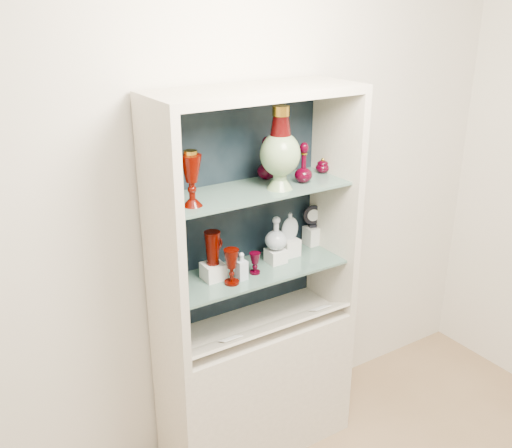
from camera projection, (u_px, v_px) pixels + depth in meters
wall_back at (233, 192)px, 2.85m from camera, size 3.50×0.02×2.80m
cabinet_base at (256, 384)px, 3.06m from camera, size 1.00×0.40×0.75m
cabinet_back_panel at (236, 208)px, 2.86m from camera, size 0.98×0.02×1.15m
cabinet_side_left at (163, 240)px, 2.47m from camera, size 0.04×0.40×1.15m
cabinet_side_right at (334, 201)px, 2.95m from camera, size 0.04×0.40×1.15m
cabinet_top_cap at (256, 92)px, 2.49m from camera, size 1.00×0.40×0.04m
shelf_lower at (254, 271)px, 2.83m from camera, size 0.92×0.34×0.01m
shelf_upper at (254, 190)px, 2.67m from camera, size 0.92×0.34×0.01m
label_ledge at (268, 328)px, 2.82m from camera, size 0.92×0.17×0.09m
label_card_0 at (320, 308)px, 2.98m from camera, size 0.10×0.06×0.03m
label_card_1 at (231, 339)px, 2.71m from camera, size 0.10×0.06×0.03m
pedestal_lamp_left at (169, 180)px, 2.38m from camera, size 0.12×0.12×0.25m
pedestal_lamp_right at (192, 179)px, 2.41m from camera, size 0.11×0.11×0.24m
enamel_urn at (280, 148)px, 2.61m from camera, size 0.21×0.21×0.39m
ruby_decanter_a at (304, 160)px, 2.73m from camera, size 0.11×0.11×0.22m
ruby_decanter_b at (267, 157)px, 2.77m from camera, size 0.12×0.12×0.23m
lidded_bowl at (323, 165)px, 2.91m from camera, size 0.08×0.08×0.08m
cobalt_goblet at (172, 278)px, 2.57m from camera, size 0.08×0.08×0.16m
ruby_goblet_tall at (231, 267)px, 2.66m from camera, size 0.09×0.09×0.17m
ruby_goblet_small at (255, 263)px, 2.77m from camera, size 0.07×0.07×0.11m
riser_ruby_pitcher at (213, 271)px, 2.72m from camera, size 0.10×0.10×0.08m
ruby_pitcher at (213, 248)px, 2.67m from camera, size 0.14×0.11×0.16m
clear_square_bottle at (242, 266)px, 2.70m from camera, size 0.05×0.05×0.14m
riser_flat_flask at (289, 247)px, 2.97m from camera, size 0.09×0.09×0.09m
flat_flask at (290, 226)px, 2.93m from camera, size 0.11×0.05×0.15m
riser_clear_round_decanter at (276, 256)px, 2.90m from camera, size 0.09×0.09×0.07m
clear_round_decanter at (276, 234)px, 2.85m from camera, size 0.12×0.12×0.17m
riser_cameo_medallion at (312, 235)px, 3.10m from camera, size 0.08×0.08×0.10m
cameo_medallion at (313, 216)px, 3.06m from camera, size 0.12×0.07×0.13m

